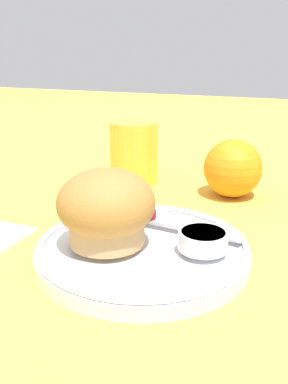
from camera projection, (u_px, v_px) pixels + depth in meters
ground_plane at (150, 260)px, 0.43m from camera, size 3.00×3.00×0.00m
plate at (141, 251)px, 0.42m from camera, size 0.21×0.21×0.02m
muffin at (106, 208)px, 0.41m from camera, size 0.10×0.10×0.07m
cream_ramekin at (203, 239)px, 0.41m from camera, size 0.05×0.05×0.02m
berry_pair at (141, 213)px, 0.47m from camera, size 0.04×0.02×0.02m
butter_knife at (155, 221)px, 0.47m from camera, size 0.20×0.04×0.00m
orange_fruit at (233, 168)px, 0.60m from camera, size 0.08×0.08×0.08m
juice_glass at (134, 153)px, 0.66m from camera, size 0.08×0.08×0.09m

